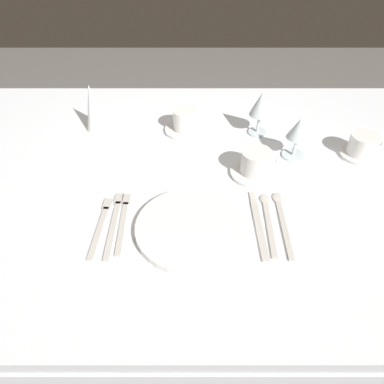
# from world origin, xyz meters

# --- Properties ---
(ground_plane) EXTENTS (6.00, 6.00, 0.00)m
(ground_plane) POSITION_xyz_m (0.00, 0.00, 0.00)
(ground_plane) COLOR slate
(dining_table) EXTENTS (1.80, 1.11, 0.74)m
(dining_table) POSITION_xyz_m (0.00, 0.00, 0.66)
(dining_table) COLOR white
(dining_table) RESTS_ON ground
(dinner_plate) EXTENTS (0.28, 0.28, 0.02)m
(dinner_plate) POSITION_xyz_m (0.02, -0.22, 0.75)
(dinner_plate) COLOR white
(dinner_plate) RESTS_ON dining_table
(fork_outer) EXTENTS (0.02, 0.21, 0.00)m
(fork_outer) POSITION_xyz_m (-0.15, -0.19, 0.74)
(fork_outer) COLOR beige
(fork_outer) RESTS_ON dining_table
(fork_inner) EXTENTS (0.02, 0.23, 0.00)m
(fork_inner) POSITION_xyz_m (-0.17, -0.19, 0.74)
(fork_inner) COLOR beige
(fork_inner) RESTS_ON dining_table
(fork_salad) EXTENTS (0.03, 0.21, 0.00)m
(fork_salad) POSITION_xyz_m (-0.20, -0.20, 0.74)
(fork_salad) COLOR beige
(fork_salad) RESTS_ON dining_table
(dinner_knife) EXTENTS (0.02, 0.24, 0.00)m
(dinner_knife) POSITION_xyz_m (0.19, -0.21, 0.74)
(dinner_knife) COLOR beige
(dinner_knife) RESTS_ON dining_table
(spoon_soup) EXTENTS (0.03, 0.22, 0.01)m
(spoon_soup) POSITION_xyz_m (0.22, -0.17, 0.74)
(spoon_soup) COLOR beige
(spoon_soup) RESTS_ON dining_table
(spoon_dessert) EXTENTS (0.03, 0.23, 0.01)m
(spoon_dessert) POSITION_xyz_m (0.25, -0.17, 0.74)
(spoon_dessert) COLOR beige
(spoon_dessert) RESTS_ON dining_table
(saucer_left) EXTENTS (0.13, 0.13, 0.01)m
(saucer_left) POSITION_xyz_m (-0.00, 0.23, 0.74)
(saucer_left) COLOR white
(saucer_left) RESTS_ON dining_table
(coffee_cup_left) EXTENTS (0.10, 0.08, 0.07)m
(coffee_cup_left) POSITION_xyz_m (-0.00, 0.23, 0.78)
(coffee_cup_left) COLOR white
(coffee_cup_left) RESTS_ON saucer_left
(saucer_right) EXTENTS (0.14, 0.14, 0.01)m
(saucer_right) POSITION_xyz_m (0.21, 0.00, 0.74)
(saucer_right) COLOR white
(saucer_right) RESTS_ON dining_table
(coffee_cup_right) EXTENTS (0.11, 0.09, 0.07)m
(coffee_cup_right) POSITION_xyz_m (0.21, 0.00, 0.78)
(coffee_cup_right) COLOR white
(coffee_cup_right) RESTS_ON saucer_right
(saucer_far) EXTENTS (0.12, 0.12, 0.01)m
(saucer_far) POSITION_xyz_m (0.54, 0.09, 0.74)
(saucer_far) COLOR white
(saucer_far) RESTS_ON dining_table
(coffee_cup_far) EXTENTS (0.11, 0.08, 0.06)m
(coffee_cup_far) POSITION_xyz_m (0.55, 0.09, 0.78)
(coffee_cup_far) COLOR white
(coffee_cup_far) RESTS_ON saucer_far
(wine_glass_centre) EXTENTS (0.07, 0.07, 0.15)m
(wine_glass_centre) POSITION_xyz_m (0.24, 0.22, 0.84)
(wine_glass_centre) COLOR silver
(wine_glass_centre) RESTS_ON dining_table
(wine_glass_left) EXTENTS (0.07, 0.07, 0.13)m
(wine_glass_left) POSITION_xyz_m (0.34, 0.09, 0.83)
(wine_glass_left) COLOR silver
(wine_glass_left) RESTS_ON dining_table
(napkin_folded) EXTENTS (0.07, 0.07, 0.16)m
(napkin_folded) POSITION_xyz_m (-0.30, 0.24, 0.82)
(napkin_folded) COLOR white
(napkin_folded) RESTS_ON dining_table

